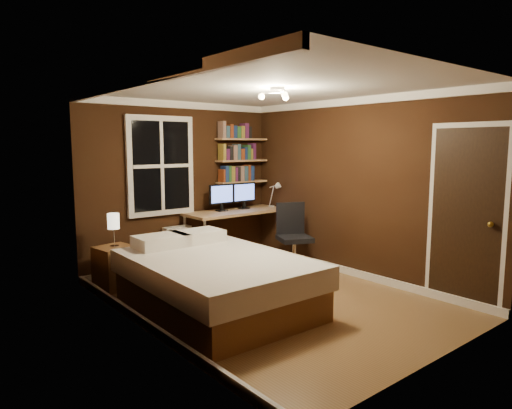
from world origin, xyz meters
TOP-DOWN VIEW (x-y plane):
  - floor at (0.00, 0.00)m, footprint 4.20×4.20m
  - wall_back at (0.00, 2.10)m, footprint 3.20×0.04m
  - wall_left at (-1.60, 0.00)m, footprint 0.04×4.20m
  - wall_right at (1.60, 0.00)m, footprint 0.04×4.20m
  - ceiling at (0.00, 0.00)m, footprint 3.20×4.20m
  - window at (-0.35, 2.06)m, footprint 1.06×0.06m
  - door at (1.59, -1.55)m, footprint 0.03×0.82m
  - door_knob at (1.55, -1.85)m, footprint 0.06×0.06m
  - ceiling_fixture at (0.00, -0.10)m, footprint 0.44×0.44m
  - bookshelf_lower at (1.08, 1.98)m, footprint 0.92×0.22m
  - books_row_lower at (1.08, 1.98)m, footprint 0.60×0.16m
  - bookshelf_middle at (1.08, 1.98)m, footprint 0.92×0.22m
  - books_row_middle at (1.08, 1.98)m, footprint 0.60×0.16m
  - bookshelf_upper at (1.08, 1.98)m, footprint 0.92×0.22m
  - books_row_upper at (1.08, 1.98)m, footprint 0.48×0.16m
  - bed at (-0.69, 0.17)m, footprint 1.64×2.25m
  - nightstand at (-1.28, 1.62)m, footprint 0.50×0.50m
  - bedside_lamp at (-1.28, 1.62)m, footprint 0.15×0.15m
  - radiator at (-0.15, 1.99)m, footprint 0.42×0.15m
  - desk at (0.82, 1.76)m, footprint 1.73×0.65m
  - monitor_left at (0.57, 1.84)m, footprint 0.45×0.12m
  - monitor_right at (1.02, 1.84)m, footprint 0.45×0.12m
  - desk_lamp at (1.51, 1.64)m, footprint 0.14×0.32m
  - office_chair at (1.08, 0.74)m, footprint 0.60×0.60m

SIDE VIEW (x-z plane):
  - floor at x=0.00m, z-range 0.00..0.00m
  - nightstand at x=-1.28m, z-range 0.00..0.55m
  - radiator at x=-0.15m, z-range 0.00..0.63m
  - bed at x=-0.69m, z-range -0.05..0.70m
  - office_chair at x=1.08m, z-range -0.12..0.89m
  - desk at x=0.82m, z-range 0.35..1.17m
  - bedside_lamp at x=-1.28m, z-range 0.55..0.98m
  - door_knob at x=1.55m, z-range 0.97..1.03m
  - door at x=1.59m, z-range 0.00..2.05m
  - monitor_left at x=0.57m, z-range 0.82..1.25m
  - monitor_right at x=1.02m, z-range 0.82..1.25m
  - desk_lamp at x=1.51m, z-range 0.82..1.26m
  - wall_back at x=0.00m, z-range 0.00..2.50m
  - wall_left at x=-1.60m, z-range 0.00..2.50m
  - wall_right at x=1.60m, z-range 0.00..2.50m
  - bookshelf_lower at x=1.08m, z-range 1.24..1.26m
  - books_row_lower at x=1.08m, z-range 1.26..1.49m
  - window at x=-0.35m, z-range 0.82..2.28m
  - bookshelf_middle at x=1.08m, z-range 1.59..1.61m
  - books_row_middle at x=1.08m, z-range 1.61..1.84m
  - bookshelf_upper at x=1.08m, z-range 1.94..1.96m
  - books_row_upper at x=1.08m, z-range 1.96..2.20m
  - ceiling_fixture at x=0.00m, z-range 2.31..2.49m
  - ceiling at x=0.00m, z-range 2.49..2.51m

